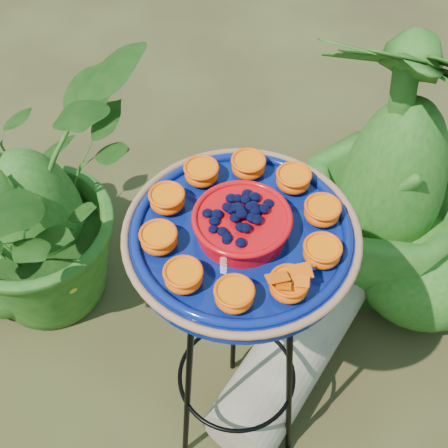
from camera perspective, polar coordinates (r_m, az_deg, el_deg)
The scene contains 5 objects.
tripod_stand at distance 1.36m, azimuth 1.30°, elevation -9.91°, with size 0.34×0.34×0.78m.
feeder_dish at distance 1.07m, azimuth 1.62°, elevation -0.81°, with size 0.48×0.48×0.09m.
driftwood_log at distance 1.77m, azimuth 6.14°, elevation -11.74°, with size 0.20×0.20×0.59m, color tan.
shrub_back_left at distance 1.79m, azimuth -17.60°, elevation 2.42°, with size 0.70×0.61×0.78m, color #164A13.
shrub_back_right at distance 1.75m, azimuth 15.54°, elevation 4.94°, with size 0.51×0.51×0.91m, color #164A13.
Camera 1 is at (-0.23, -0.53, 1.66)m, focal length 50.00 mm.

